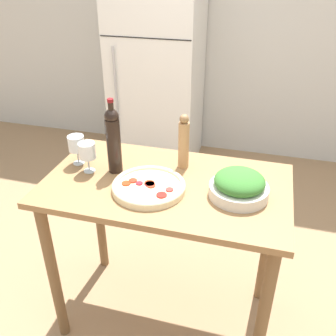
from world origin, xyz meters
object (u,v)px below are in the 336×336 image
object	(u,v)px
pepper_mill	(184,142)
salad_bowl	(239,186)
refrigerator	(157,74)
wine_glass_near	(87,152)
homemade_pizza	(149,186)
wine_bottle	(113,139)
wine_glass_far	(76,144)

from	to	relation	value
pepper_mill	salad_bowl	bearing A→B (deg)	-32.84
refrigerator	pepper_mill	size ratio (longest dim) A/B	6.16
wine_glass_near	homemade_pizza	distance (m)	0.36
refrigerator	wine_glass_near	world-z (taller)	refrigerator
refrigerator	wine_bottle	size ratio (longest dim) A/B	4.64
wine_glass_far	pepper_mill	size ratio (longest dim) A/B	0.55
wine_bottle	salad_bowl	bearing A→B (deg)	-5.81
pepper_mill	refrigerator	bearing A→B (deg)	111.17
wine_glass_near	pepper_mill	size ratio (longest dim) A/B	0.55
wine_glass_near	wine_glass_far	xyz separation A→B (m)	(-0.09, 0.06, 0.00)
pepper_mill	wine_glass_far	bearing A→B (deg)	-167.98
refrigerator	wine_glass_far	distance (m)	1.84
refrigerator	wine_glass_far	size ratio (longest dim) A/B	11.29
refrigerator	wine_glass_far	bearing A→B (deg)	-85.66
refrigerator	pepper_mill	world-z (taller)	refrigerator
refrigerator	homemade_pizza	size ratio (longest dim) A/B	5.14
salad_bowl	homemade_pizza	xyz separation A→B (m)	(-0.40, -0.06, -0.04)
wine_glass_far	wine_glass_near	bearing A→B (deg)	-34.90
wine_glass_far	salad_bowl	xyz separation A→B (m)	(0.82, -0.08, -0.05)
wine_bottle	wine_glass_near	size ratio (longest dim) A/B	2.43
wine_bottle	salad_bowl	size ratio (longest dim) A/B	1.42
wine_glass_far	pepper_mill	distance (m)	0.54
wine_glass_far	homemade_pizza	bearing A→B (deg)	-18.01
wine_glass_far	salad_bowl	distance (m)	0.83
wine_bottle	pepper_mill	bearing A→B (deg)	22.55
wine_glass_near	refrigerator	bearing A→B (deg)	96.84
wine_glass_near	homemade_pizza	world-z (taller)	wine_glass_near
wine_glass_far	pepper_mill	xyz separation A→B (m)	(0.53, 0.11, 0.03)
wine_glass_near	wine_glass_far	world-z (taller)	same
refrigerator	salad_bowl	size ratio (longest dim) A/B	6.58
wine_bottle	salad_bowl	world-z (taller)	wine_bottle
pepper_mill	homemade_pizza	distance (m)	0.29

